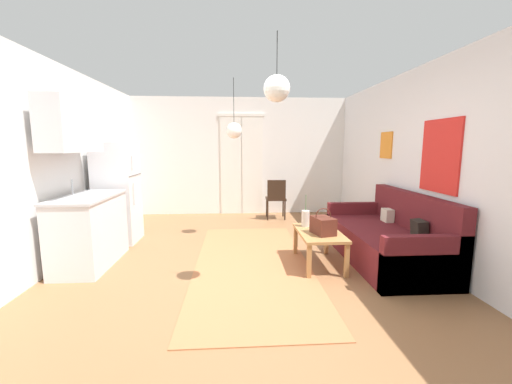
% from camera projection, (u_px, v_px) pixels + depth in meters
% --- Properties ---
extents(ground_plane, '(5.34, 7.91, 0.10)m').
position_uv_depth(ground_plane, '(245.00, 285.00, 3.60)').
color(ground_plane, '#8E603D').
extents(wall_back, '(4.94, 0.13, 2.60)m').
position_uv_depth(wall_back, '(240.00, 157.00, 7.06)').
color(wall_back, white).
rests_on(wall_back, ground_plane).
extents(wall_right, '(0.12, 7.51, 2.60)m').
position_uv_depth(wall_right, '(456.00, 167.00, 3.56)').
color(wall_right, silver).
rests_on(wall_right, ground_plane).
extents(wall_left, '(0.12, 7.51, 2.60)m').
position_uv_depth(wall_left, '(14.00, 169.00, 3.25)').
color(wall_left, white).
rests_on(wall_left, ground_plane).
extents(area_rug, '(1.47, 3.44, 0.01)m').
position_uv_depth(area_rug, '(252.00, 264.00, 4.11)').
color(area_rug, '#B26B42').
rests_on(area_rug, ground_plane).
extents(couch, '(0.95, 1.99, 0.92)m').
position_uv_depth(couch, '(389.00, 240.00, 4.20)').
color(couch, '#5B191E').
rests_on(couch, ground_plane).
extents(coffee_table, '(0.53, 0.91, 0.45)m').
position_uv_depth(coffee_table, '(319.00, 236.00, 4.03)').
color(coffee_table, '#A87542').
rests_on(coffee_table, ground_plane).
extents(bamboo_vase, '(0.11, 0.11, 0.44)m').
position_uv_depth(bamboo_vase, '(305.00, 218.00, 4.26)').
color(bamboo_vase, beige).
rests_on(bamboo_vase, coffee_table).
extents(handbag, '(0.29, 0.35, 0.33)m').
position_uv_depth(handbag, '(323.00, 225.00, 3.89)').
color(handbag, '#512319').
rests_on(handbag, coffee_table).
extents(refrigerator, '(0.60, 0.62, 1.59)m').
position_uv_depth(refrigerator, '(118.00, 193.00, 4.98)').
color(refrigerator, white).
rests_on(refrigerator, ground_plane).
extents(kitchen_counter, '(0.59, 1.17, 2.11)m').
position_uv_depth(kitchen_counter, '(85.00, 204.00, 3.98)').
color(kitchen_counter, silver).
rests_on(kitchen_counter, ground_plane).
extents(accent_chair, '(0.44, 0.42, 0.84)m').
position_uv_depth(accent_chair, '(276.00, 197.00, 6.56)').
color(accent_chair, black).
rests_on(accent_chair, ground_plane).
extents(pendant_lamp_near, '(0.26, 0.26, 0.65)m').
position_uv_depth(pendant_lamp_near, '(277.00, 88.00, 2.97)').
color(pendant_lamp_near, black).
extents(pendant_lamp_far, '(0.25, 0.25, 0.94)m').
position_uv_depth(pendant_lamp_far, '(234.00, 130.00, 5.01)').
color(pendant_lamp_far, black).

